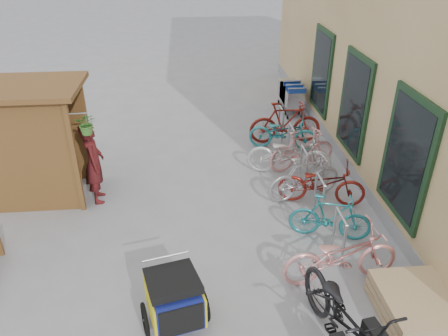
{
  "coord_description": "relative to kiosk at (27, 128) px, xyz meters",
  "views": [
    {
      "loc": [
        -0.14,
        -5.65,
        4.97
      ],
      "look_at": [
        0.5,
        1.5,
        1.0
      ],
      "focal_mm": 35.0,
      "sensor_mm": 36.0,
      "label": 1
    }
  ],
  "objects": [
    {
      "name": "ground",
      "position": [
        3.28,
        -2.47,
        -1.55
      ],
      "size": [
        80.0,
        80.0,
        0.0
      ],
      "primitive_type": "plane",
      "color": "gray"
    },
    {
      "name": "kiosk",
      "position": [
        0.0,
        0.0,
        0.0
      ],
      "size": [
        2.49,
        1.65,
        2.4
      ],
      "color": "brown",
      "rests_on": "ground"
    },
    {
      "name": "bike_rack",
      "position": [
        5.58,
        -0.07,
        -1.04
      ],
      "size": [
        0.05,
        5.35,
        0.86
      ],
      "color": "#A5A8AD",
      "rests_on": "ground"
    },
    {
      "name": "pallet_stack",
      "position": [
        6.28,
        -3.87,
        -1.34
      ],
      "size": [
        1.0,
        1.2,
        0.4
      ],
      "color": "tan",
      "rests_on": "ground"
    },
    {
      "name": "shopping_carts",
      "position": [
        6.28,
        4.29,
        -0.98
      ],
      "size": [
        0.55,
        1.52,
        0.98
      ],
      "color": "silver",
      "rests_on": "ground"
    },
    {
      "name": "child_trailer",
      "position": [
        2.85,
        -3.69,
        -1.05
      ],
      "size": [
        1.0,
        1.58,
        0.91
      ],
      "rotation": [
        0.0,
        0.0,
        0.24
      ],
      "color": "#1C2B9A",
      "rests_on": "ground"
    },
    {
      "name": "cargo_bike",
      "position": [
        5.03,
        -4.36,
        -0.99
      ],
      "size": [
        1.12,
        2.27,
        1.14
      ],
      "rotation": [
        0.0,
        0.0,
        0.17
      ],
      "color": "black",
      "rests_on": "ground"
    },
    {
      "name": "person_kiosk",
      "position": [
        1.24,
        -0.27,
        -0.7
      ],
      "size": [
        0.5,
        0.68,
        1.7
      ],
      "primitive_type": "imported",
      "rotation": [
        0.0,
        0.0,
        1.73
      ],
      "color": "maroon",
      "rests_on": "ground"
    },
    {
      "name": "bike_0",
      "position": [
        5.42,
        -3.02,
        -1.06
      ],
      "size": [
        1.94,
        0.83,
        0.99
      ],
      "primitive_type": "imported",
      "rotation": [
        0.0,
        0.0,
        1.66
      ],
      "color": "pink",
      "rests_on": "ground"
    },
    {
      "name": "bike_1",
      "position": [
        5.6,
        -1.93,
        -1.11
      ],
      "size": [
        1.52,
        0.82,
        0.88
      ],
      "primitive_type": "imported",
      "rotation": [
        0.0,
        0.0,
        1.28
      ],
      "color": "teal",
      "rests_on": "ground"
    },
    {
      "name": "bike_2",
      "position": [
        5.76,
        -0.82,
        -1.09
      ],
      "size": [
        1.84,
        1.03,
        0.91
      ],
      "primitive_type": "imported",
      "rotation": [
        0.0,
        0.0,
        1.32
      ],
      "color": "maroon",
      "rests_on": "ground"
    },
    {
      "name": "bike_3",
      "position": [
        5.47,
        -0.6,
        -1.06
      ],
      "size": [
        1.69,
        0.88,
        0.98
      ],
      "primitive_type": "imported",
      "rotation": [
        0.0,
        0.0,
        1.84
      ],
      "color": "#A4A3A8",
      "rests_on": "ground"
    },
    {
      "name": "bike_4",
      "position": [
        5.38,
        0.45,
        -1.06
      ],
      "size": [
        1.99,
        1.09,
        0.99
      ],
      "primitive_type": "imported",
      "rotation": [
        0.0,
        0.0,
        1.33
      ],
      "color": "silver",
      "rests_on": "ground"
    },
    {
      "name": "bike_5",
      "position": [
        5.72,
        0.64,
        -1.06
      ],
      "size": [
        1.7,
        0.86,
        0.98
      ],
      "primitive_type": "imported",
      "rotation": [
        0.0,
        0.0,
        1.82
      ],
      "color": "pink",
      "rests_on": "ground"
    },
    {
      "name": "bike_6",
      "position": [
        5.51,
        1.71,
        -1.1
      ],
      "size": [
        1.81,
        1.06,
        0.9
      ],
      "primitive_type": "imported",
      "rotation": [
        0.0,
        0.0,
        1.28
      ],
      "color": "teal",
      "rests_on": "ground"
    },
    {
      "name": "bike_7",
      "position": [
        5.64,
        2.09,
        -1.0
      ],
      "size": [
        1.86,
        0.55,
        1.11
      ],
      "primitive_type": "imported",
      "rotation": [
        0.0,
        0.0,
        1.56
      ],
      "color": "maroon",
      "rests_on": "ground"
    }
  ]
}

